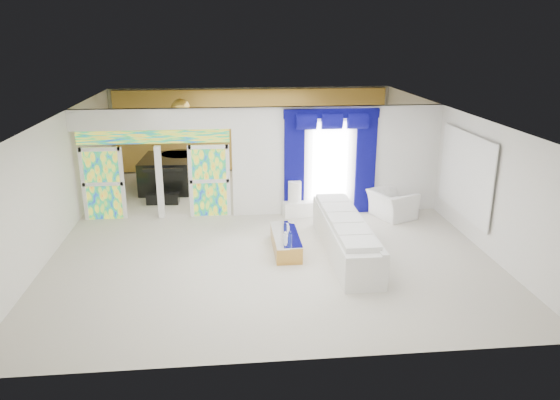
{
  "coord_description": "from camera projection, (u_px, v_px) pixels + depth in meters",
  "views": [
    {
      "loc": [
        -0.9,
        -13.05,
        4.95
      ],
      "look_at": [
        0.3,
        -1.2,
        1.1
      ],
      "focal_mm": 33.84,
      "sensor_mm": 36.0,
      "label": 1
    }
  ],
  "objects": [
    {
      "name": "window_pane",
      "position": [
        330.0,
        163.0,
        14.55
      ],
      "size": [
        1.0,
        0.02,
        2.3
      ],
      "primitive_type": "cube",
      "color": "white",
      "rests_on": "dividing_wall"
    },
    {
      "name": "stained_transom",
      "position": [
        153.0,
        137.0,
        13.95
      ],
      "size": [
        4.0,
        0.05,
        0.35
      ],
      "primitive_type": "cube",
      "color": "#994C3F",
      "rests_on": "dividing_header"
    },
    {
      "name": "stained_panel_right",
      "position": [
        210.0,
        181.0,
        14.47
      ],
      "size": [
        0.95,
        0.04,
        2.0
      ],
      "primitive_type": "cube",
      "color": "#994C3F",
      "rests_on": "ground"
    },
    {
      "name": "piano_bench",
      "position": [
        163.0,
        198.0,
        15.73
      ],
      "size": [
        0.96,
        0.42,
        0.31
      ],
      "primitive_type": "cube",
      "rotation": [
        0.0,
        0.0,
        -0.05
      ],
      "color": "black",
      "rests_on": "ground"
    },
    {
      "name": "blue_pelmet",
      "position": [
        332.0,
        113.0,
        14.1
      ],
      "size": [
        2.6,
        0.12,
        0.25
      ],
      "primitive_type": "cube",
      "color": "#060341",
      "rests_on": "dividing_wall"
    },
    {
      "name": "white_sofa",
      "position": [
        345.0,
        237.0,
        12.18
      ],
      "size": [
        0.88,
        4.01,
        0.76
      ],
      "primitive_type": "cube",
      "rotation": [
        0.0,
        0.0,
        -0.0
      ],
      "color": "white",
      "rests_on": "ground"
    },
    {
      "name": "blue_drape_left",
      "position": [
        294.0,
        166.0,
        14.44
      ],
      "size": [
        0.55,
        0.1,
        2.8
      ],
      "primitive_type": "cube",
      "color": "#060341",
      "rests_on": "ground"
    },
    {
      "name": "floor",
      "position": [
        264.0,
        226.0,
        13.96
      ],
      "size": [
        12.0,
        12.0,
        0.0
      ],
      "primitive_type": "plane",
      "color": "#B7AF9E",
      "rests_on": "ground"
    },
    {
      "name": "grand_piano",
      "position": [
        168.0,
        173.0,
        17.14
      ],
      "size": [
        1.67,
        2.12,
        1.03
      ],
      "primitive_type": "cube",
      "rotation": [
        0.0,
        0.0,
        -0.05
      ],
      "color": "black",
      "rests_on": "ground"
    },
    {
      "name": "console_table",
      "position": [
        305.0,
        208.0,
        14.71
      ],
      "size": [
        1.26,
        0.53,
        0.41
      ],
      "primitive_type": "cube",
      "rotation": [
        0.0,
        0.0,
        0.11
      ],
      "color": "white",
      "rests_on": "ground"
    },
    {
      "name": "wall_mirror",
      "position": [
        466.0,
        174.0,
        13.01
      ],
      "size": [
        0.04,
        2.7,
        1.9
      ],
      "primitive_type": "cube",
      "color": "white",
      "rests_on": "ground"
    },
    {
      "name": "chandelier",
      "position": [
        181.0,
        109.0,
        16.15
      ],
      "size": [
        0.6,
        0.6,
        0.6
      ],
      "primitive_type": "sphere",
      "color": "gold",
      "rests_on": "ceiling"
    },
    {
      "name": "gold_curtains",
      "position": [
        252.0,
        130.0,
        19.09
      ],
      "size": [
        9.7,
        0.12,
        2.9
      ],
      "primitive_type": "cube",
      "color": "#AE8429",
      "rests_on": "ground"
    },
    {
      "name": "blue_drape_right",
      "position": [
        366.0,
        164.0,
        14.63
      ],
      "size": [
        0.55,
        0.1,
        2.8
      ],
      "primitive_type": "cube",
      "color": "#060341",
      "rests_on": "ground"
    },
    {
      "name": "stained_panel_left",
      "position": [
        103.0,
        184.0,
        14.2
      ],
      "size": [
        0.95,
        0.04,
        2.0
      ],
      "primitive_type": "cube",
      "color": "#994C3F",
      "rests_on": "ground"
    },
    {
      "name": "dividing_header",
      "position": [
        152.0,
        119.0,
        13.8
      ],
      "size": [
        4.3,
        0.18,
        0.55
      ],
      "primitive_type": "cube",
      "color": "white",
      "rests_on": "dividing_wall"
    },
    {
      "name": "table_lamp",
      "position": [
        295.0,
        192.0,
        14.53
      ],
      "size": [
        0.36,
        0.36,
        0.58
      ],
      "primitive_type": "cylinder",
      "color": "white",
      "rests_on": "console_table"
    },
    {
      "name": "dividing_wall",
      "position": [
        338.0,
        160.0,
        14.66
      ],
      "size": [
        5.7,
        0.18,
        3.0
      ],
      "primitive_type": "cube",
      "color": "white",
      "rests_on": "ground"
    },
    {
      "name": "armchair",
      "position": [
        392.0,
        204.0,
        14.52
      ],
      "size": [
        1.36,
        1.44,
        0.75
      ],
      "primitive_type": "imported",
      "rotation": [
        0.0,
        0.0,
        1.95
      ],
      "color": "white",
      "rests_on": "ground"
    },
    {
      "name": "decanters",
      "position": [
        287.0,
        233.0,
        12.12
      ],
      "size": [
        0.21,
        0.88,
        0.28
      ],
      "color": "silver",
      "rests_on": "coffee_table"
    },
    {
      "name": "coffee_table",
      "position": [
        286.0,
        242.0,
        12.39
      ],
      "size": [
        0.59,
        1.75,
        0.39
      ],
      "primitive_type": "cube",
      "rotation": [
        0.0,
        0.0,
        -0.0
      ],
      "color": "#B58438",
      "rests_on": "ground"
    },
    {
      "name": "tv_console",
      "position": [
        104.0,
        193.0,
        15.49
      ],
      "size": [
        0.53,
        0.49,
        0.76
      ],
      "primitive_type": "cube",
      "rotation": [
        0.0,
        0.0,
        0.03
      ],
      "color": "tan",
      "rests_on": "ground"
    }
  ]
}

